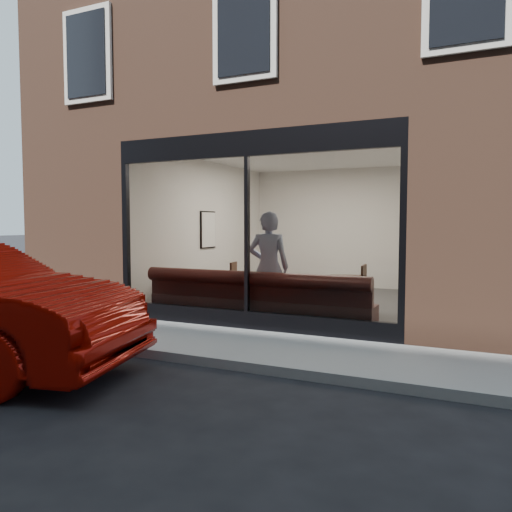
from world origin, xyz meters
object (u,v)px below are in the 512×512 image
at_px(banquette, 257,312).
at_px(person, 269,267).
at_px(cafe_table_right, 349,278).
at_px(cafe_chair_left, 225,297).
at_px(cafe_table_left, 188,273).
at_px(cafe_chair_right, 353,302).

relative_size(banquette, person, 2.07).
bearing_deg(cafe_table_right, cafe_chair_left, -177.92).
bearing_deg(cafe_chair_left, banquette, 127.39).
relative_size(banquette, cafe_chair_left, 10.89).
relative_size(banquette, cafe_table_left, 6.26).
bearing_deg(person, cafe_table_left, -28.86).
distance_m(banquette, cafe_table_left, 2.17).
relative_size(person, cafe_table_left, 3.03).
height_order(cafe_table_right, cafe_chair_right, cafe_table_right).
height_order(banquette, person, person).
bearing_deg(person, cafe_table_right, -152.61).
bearing_deg(cafe_table_left, banquette, -23.47).
height_order(banquette, cafe_table_right, cafe_table_right).
xyz_separation_m(person, cafe_chair_right, (1.17, 1.36, -0.73)).
bearing_deg(cafe_chair_left, person, 136.64).
distance_m(banquette, cafe_table_right, 1.87).
relative_size(cafe_table_left, cafe_chair_right, 1.36).
distance_m(banquette, person, 0.80).
xyz_separation_m(banquette, cafe_chair_left, (-1.28, 1.20, 0.01)).
relative_size(cafe_table_right, cafe_chair_right, 1.38).
xyz_separation_m(cafe_table_left, cafe_table_right, (3.18, 0.45, 0.00)).
bearing_deg(cafe_chair_left, cafe_chair_right, -179.72).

